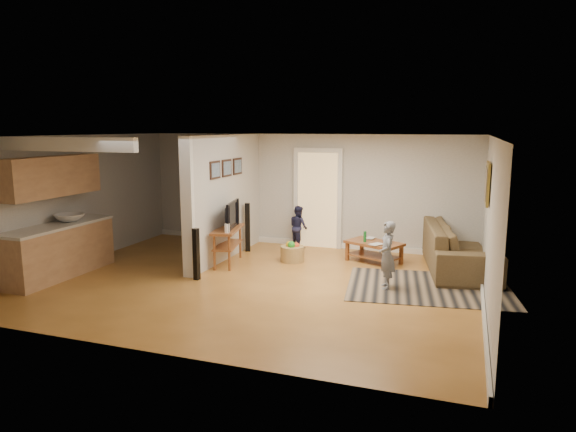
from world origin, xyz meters
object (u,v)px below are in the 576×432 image
object	(u,v)px
tv_console	(228,231)
speaker_right	(248,227)
coffee_table	(375,246)
sofa	(457,267)
toddler	(298,248)
toy_basket	(292,253)
speaker_left	(196,254)
child	(386,288)

from	to	relation	value
tv_console	speaker_right	bearing A→B (deg)	80.83
coffee_table	speaker_right	bearing A→B (deg)	179.47
sofa	toddler	bearing A→B (deg)	70.78
coffee_table	toddler	world-z (taller)	coffee_table
speaker_right	toy_basket	size ratio (longest dim) A/B	2.21
speaker_left	toy_basket	xyz separation A→B (m)	(1.18, 1.74, -0.28)
speaker_left	speaker_right	distance (m)	2.23
tv_console	toy_basket	bearing A→B (deg)	15.30
coffee_table	speaker_left	world-z (taller)	speaker_left
tv_console	speaker_left	world-z (taller)	tv_console
sofa	child	xyz separation A→B (m)	(-1.08, -1.73, 0.00)
tv_console	child	bearing A→B (deg)	-22.23
speaker_left	toddler	size ratio (longest dim) A/B	0.97
sofa	toy_basket	distance (m)	3.18
tv_console	speaker_left	size ratio (longest dim) A/B	1.30
tv_console	speaker_right	xyz separation A→B (m)	(-0.06, 1.08, -0.12)
tv_console	toddler	xyz separation A→B (m)	(0.87, 1.76, -0.65)
speaker_left	child	size ratio (longest dim) A/B	0.81
coffee_table	speaker_right	xyz separation A→B (m)	(-2.75, 0.03, 0.20)
child	toy_basket	bearing A→B (deg)	-133.81
speaker_right	child	size ratio (longest dim) A/B	0.93
toy_basket	child	bearing A→B (deg)	-29.08
coffee_table	toddler	xyz separation A→B (m)	(-1.82, 0.70, -0.32)
coffee_table	speaker_right	size ratio (longest dim) A/B	1.16
child	toddler	distance (m)	3.24
child	toddler	world-z (taller)	child
toy_basket	speaker_right	bearing A→B (deg)	157.51
speaker_right	child	bearing A→B (deg)	-47.05
tv_console	toy_basket	world-z (taller)	tv_console
sofa	toy_basket	size ratio (longest dim) A/B	6.04
coffee_table	child	size ratio (longest dim) A/B	1.08
speaker_left	child	distance (m)	3.30
child	toddler	bearing A→B (deg)	-149.84
tv_console	speaker_left	bearing A→B (deg)	-105.71
tv_console	toddler	size ratio (longest dim) A/B	1.27
coffee_table	toddler	bearing A→B (deg)	158.97
speaker_right	toddler	distance (m)	1.26
speaker_left	speaker_right	bearing A→B (deg)	99.75
toy_basket	toddler	size ratio (longest dim) A/B	0.50
sofa	toy_basket	xyz separation A→B (m)	(-3.12, -0.60, 0.18)
toy_basket	child	xyz separation A→B (m)	(2.03, -1.13, -0.18)
sofa	speaker_left	bearing A→B (deg)	108.77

